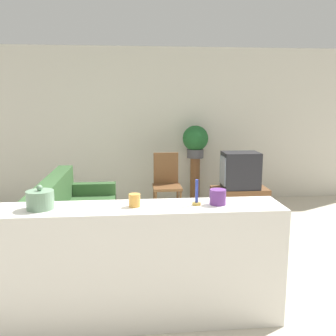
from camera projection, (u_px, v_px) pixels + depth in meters
ground_plane at (137, 296)px, 3.47m from camera, size 14.00×14.00×0.00m
wall_back at (133, 126)px, 6.59m from camera, size 9.00×0.06×2.70m
couch at (75, 225)px, 4.52m from camera, size 0.81×2.06×0.86m
tv_stand at (239, 202)px, 5.85m from camera, size 0.85×0.45×0.45m
television at (240, 170)px, 5.76m from camera, size 0.56×0.41×0.56m
wooden_chair at (167, 181)px, 5.91m from camera, size 0.44×0.44×0.97m
plant_stand at (195, 181)px, 6.51m from camera, size 0.17×0.17×0.82m
potted_plant at (195, 140)px, 6.39m from camera, size 0.44×0.44×0.55m
foreground_counter at (136, 264)px, 3.02m from camera, size 2.35×0.44×0.97m
decorative_bowl at (40, 200)px, 2.86m from camera, size 0.21×0.21×0.19m
candle_jar at (135, 200)px, 2.93m from camera, size 0.09×0.09×0.10m
candlestick at (197, 197)px, 2.97m from camera, size 0.07×0.07×0.21m
coffee_tin at (218, 197)px, 2.99m from camera, size 0.13×0.13×0.12m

